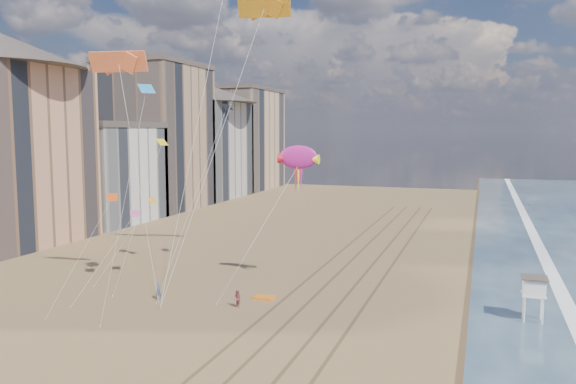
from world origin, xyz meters
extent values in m
plane|color=#42301E|center=(19.00, 40.00, 0.00)|extent=(260.00, 260.00, 0.00)
plane|color=white|center=(23.20, 40.00, 0.00)|extent=(260.00, 260.00, 0.00)
cube|color=brown|center=(-1.20, 30.00, 0.01)|extent=(0.28, 120.00, 0.01)
cube|color=brown|center=(1.20, 30.00, 0.01)|extent=(0.28, 120.00, 0.01)
cube|color=brown|center=(4.00, 30.00, 0.01)|extent=(0.28, 120.00, 0.01)
cube|color=brown|center=(6.20, 30.00, 0.01)|extent=(0.28, 120.00, 0.01)
cube|color=tan|center=(-45.50, 34.00, 12.00)|extent=(15.00, 20.00, 24.00)
cone|color=#473D38|center=(-45.50, 34.00, 26.20)|extent=(31.11, 31.11, 4.40)
cube|color=silver|center=(-45.00, 54.00, 8.00)|extent=(14.00, 18.00, 16.00)
cube|color=#473D38|center=(-45.00, 54.00, 16.50)|extent=(14.28, 18.36, 1.00)
cube|color=tan|center=(-46.00, 72.00, 14.00)|extent=(16.00, 20.00, 28.00)
cube|color=#473D38|center=(-46.00, 72.00, 28.50)|extent=(16.32, 20.40, 1.00)
cube|color=#BCB2A3|center=(-45.50, 92.00, 11.00)|extent=(15.00, 22.00, 22.00)
cone|color=#473D38|center=(-45.50, 92.00, 24.20)|extent=(34.22, 34.22, 4.40)
cube|color=tan|center=(-46.00, 114.00, 13.00)|extent=(16.00, 24.00, 26.00)
cube|color=#473D38|center=(-46.00, 114.00, 26.50)|extent=(16.32, 24.48, 1.00)
cylinder|color=silver|center=(19.26, 22.38, 1.02)|extent=(0.14, 0.14, 2.04)
cylinder|color=silver|center=(20.61, 22.38, 1.02)|extent=(0.14, 0.14, 2.04)
cylinder|color=silver|center=(19.26, 23.74, 1.02)|extent=(0.14, 0.14, 2.04)
cylinder|color=silver|center=(20.61, 23.74, 1.02)|extent=(0.14, 0.14, 2.04)
cube|color=silver|center=(19.94, 23.06, 2.21)|extent=(1.81, 1.81, 0.14)
cube|color=silver|center=(19.94, 23.06, 2.88)|extent=(1.70, 1.70, 1.24)
cube|color=#473D38|center=(19.94, 23.06, 3.62)|extent=(2.04, 2.04, 0.11)
cube|color=orange|center=(-2.97, 21.55, 0.11)|extent=(1.90, 1.23, 0.21)
ellipsoid|color=#AE1A81|center=(-1.21, 26.23, 12.91)|extent=(4.17, 0.78, 2.48)
cone|color=red|center=(-2.70, 26.23, 12.72)|extent=(1.12, 0.93, 0.93)
cone|color=yellow|center=(0.28, 26.23, 12.72)|extent=(1.12, 0.93, 0.93)
cylinder|color=silver|center=(-3.77, 22.34, 5.99)|extent=(0.03, 0.03, 15.17)
imported|color=#53596B|center=(-12.01, 18.10, 0.81)|extent=(0.69, 0.57, 1.61)
imported|color=#924A4D|center=(-4.23, 18.36, 0.78)|extent=(0.94, 0.86, 1.56)
cube|color=orange|center=(-6.90, 31.84, 28.46)|extent=(5.75, 1.88, 1.95)
cube|color=orange|center=(-15.56, 18.05, 21.61)|extent=(5.37, 1.77, 1.83)
plane|color=black|center=(-9.64, 28.09, 17.91)|extent=(1.57, 1.62, 0.63)
plane|color=#D64A14|center=(-18.58, 20.55, 8.95)|extent=(1.73, 1.68, 0.70)
plane|color=#2483C2|center=(-12.56, 17.82, 19.14)|extent=(2.16, 2.19, 0.89)
plane|color=orange|center=(-20.56, 30.64, 7.38)|extent=(1.27, 1.31, 0.57)
plane|color=#CD4F8F|center=(-17.96, 23.41, 6.96)|extent=(1.65, 1.64, 0.54)
plane|color=yellow|center=(-17.28, 27.76, 14.23)|extent=(1.59, 1.66, 0.70)
camera|label=1|loc=(15.67, -25.33, 15.38)|focal=35.00mm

